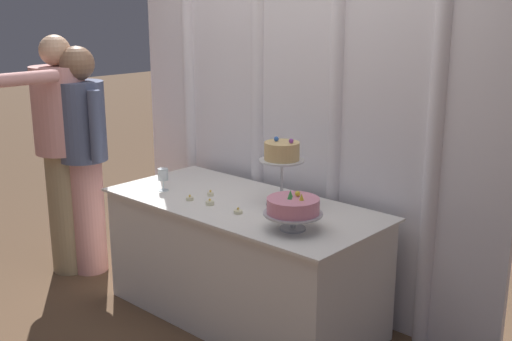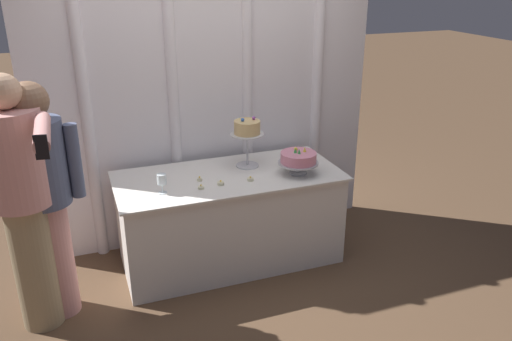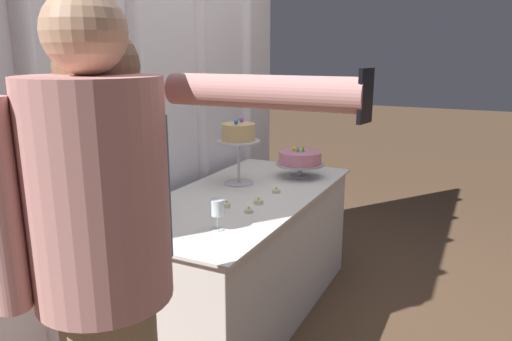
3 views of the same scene
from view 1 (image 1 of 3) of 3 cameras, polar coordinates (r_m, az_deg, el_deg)
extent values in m
plane|color=brown|center=(3.95, -2.22, -13.49)|extent=(24.00, 24.00, 0.00)
cube|color=white|center=(3.96, 3.63, 6.63)|extent=(2.82, 0.04, 2.62)
cylinder|color=white|center=(4.60, -6.04, 7.73)|extent=(0.09, 0.09, 2.62)
cylinder|color=white|center=(4.13, 0.17, 7.00)|extent=(0.09, 0.09, 2.62)
cylinder|color=white|center=(3.75, 7.25, 6.07)|extent=(0.08, 0.08, 2.62)
cylinder|color=white|center=(3.43, 16.05, 4.78)|extent=(0.09, 0.09, 2.62)
cube|color=white|center=(3.86, -1.23, -8.25)|extent=(1.67, 0.74, 0.72)
cube|color=white|center=(3.73, -1.26, -3.03)|extent=(1.72, 0.79, 0.01)
cylinder|color=silver|center=(3.69, 2.31, -3.02)|extent=(0.18, 0.18, 0.01)
cylinder|color=silver|center=(3.65, 2.33, -1.06)|extent=(0.02, 0.02, 0.25)
cylinder|color=silver|center=(3.62, 2.35, 0.92)|extent=(0.26, 0.26, 0.01)
cylinder|color=#DBB775|center=(3.60, 2.36, 1.79)|extent=(0.20, 0.20, 0.10)
sphere|color=purple|center=(3.56, 3.21, 2.69)|extent=(0.03, 0.03, 0.03)
sphere|color=blue|center=(3.61, 1.85, 2.88)|extent=(0.03, 0.03, 0.03)
cylinder|color=#B2B2B7|center=(3.29, 3.35, -5.27)|extent=(0.14, 0.14, 0.01)
cylinder|color=#B2B2B7|center=(3.28, 3.36, -4.59)|extent=(0.03, 0.03, 0.07)
cylinder|color=#B2B2B7|center=(3.27, 3.37, -3.92)|extent=(0.31, 0.31, 0.01)
cylinder|color=pink|center=(3.25, 3.39, -3.19)|extent=(0.27, 0.27, 0.08)
cone|color=yellow|center=(3.21, 4.16, -2.39)|extent=(0.03, 0.03, 0.04)
sphere|color=yellow|center=(3.27, 3.80, -2.11)|extent=(0.03, 0.03, 0.03)
cone|color=green|center=(3.26, 3.15, -2.10)|extent=(0.03, 0.03, 0.04)
cone|color=green|center=(3.22, 3.10, -2.29)|extent=(0.03, 0.03, 0.04)
cylinder|color=silver|center=(4.00, -8.39, -1.79)|extent=(0.06, 0.06, 0.00)
cylinder|color=silver|center=(3.99, -8.41, -1.31)|extent=(0.01, 0.01, 0.07)
cylinder|color=silver|center=(3.97, -8.45, -0.34)|extent=(0.07, 0.07, 0.07)
cylinder|color=beige|center=(3.79, -6.03, -2.57)|extent=(0.05, 0.05, 0.02)
sphere|color=#F9CC4C|center=(3.78, -6.03, -2.29)|extent=(0.01, 0.01, 0.01)
cylinder|color=beige|center=(3.86, -4.16, -2.16)|extent=(0.04, 0.04, 0.02)
sphere|color=#F9CC4C|center=(3.85, -4.16, -1.87)|extent=(0.01, 0.01, 0.01)
cylinder|color=beige|center=(3.69, -4.21, -2.96)|extent=(0.05, 0.05, 0.02)
sphere|color=#F9CC4C|center=(3.68, -4.22, -2.66)|extent=(0.01, 0.01, 0.01)
cylinder|color=beige|center=(3.53, -1.64, -3.77)|extent=(0.05, 0.05, 0.02)
sphere|color=#F9CC4C|center=(3.53, -1.64, -3.48)|extent=(0.01, 0.01, 0.01)
cylinder|color=#D6938E|center=(4.65, -15.01, -4.02)|extent=(0.26, 0.26, 0.82)
cylinder|color=#4C5675|center=(4.48, -15.60, 4.33)|extent=(0.37, 0.37, 0.55)
sphere|color=#846047|center=(4.43, -15.95, 9.31)|extent=(0.24, 0.24, 0.24)
cube|color=#334284|center=(4.40, -17.27, 4.38)|extent=(0.04, 0.01, 0.35)
cylinder|color=#4C5675|center=(4.66, -16.74, 4.56)|extent=(0.08, 0.08, 0.48)
cylinder|color=#4C5675|center=(4.29, -14.34, 3.88)|extent=(0.08, 0.08, 0.48)
cylinder|color=#9E8966|center=(4.69, -16.71, -3.62)|extent=(0.36, 0.36, 0.88)
cylinder|color=#D6938E|center=(4.52, -17.40, 5.26)|extent=(0.50, 0.50, 0.60)
sphere|color=tan|center=(4.48, -17.81, 10.34)|extent=(0.21, 0.21, 0.21)
cube|color=#664C84|center=(4.44, -19.26, 5.33)|extent=(0.03, 0.03, 0.38)
cylinder|color=#D6938E|center=(4.75, -17.39, 5.64)|extent=(0.08, 0.08, 0.52)
cylinder|color=#D6938E|center=(4.14, -20.83, 7.76)|extent=(0.08, 0.52, 0.08)
camera|label=2|loc=(3.65, -64.56, 12.50)|focal=36.19mm
camera|label=3|loc=(4.95, -32.13, 8.59)|focal=33.32mm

